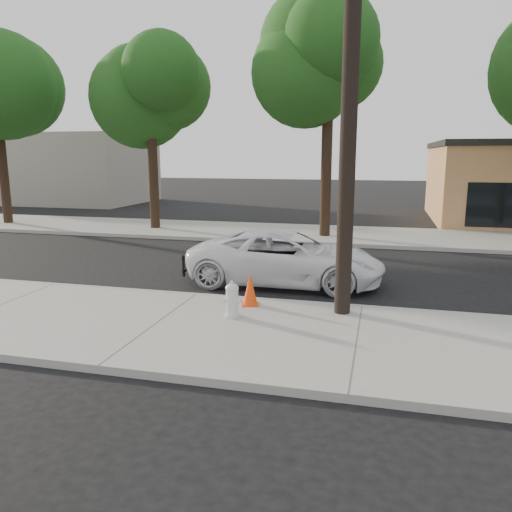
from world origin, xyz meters
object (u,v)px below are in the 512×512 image
at_px(police_cruiser, 287,258).
at_px(traffic_cone, 250,289).
at_px(fire_hydrant, 232,301).
at_px(utility_pole, 350,93).

relative_size(police_cruiser, traffic_cone, 7.14).
relative_size(fire_hydrant, traffic_cone, 0.97).
height_order(utility_pole, fire_hydrant, utility_pole).
xyz_separation_m(utility_pole, police_cruiser, (-1.74, 2.68, -3.96)).
bearing_deg(traffic_cone, fire_hydrant, -98.69).
distance_m(utility_pole, police_cruiser, 5.09).
relative_size(utility_pole, police_cruiser, 1.70).
bearing_deg(utility_pole, traffic_cone, 178.27).
bearing_deg(utility_pole, fire_hydrant, -158.79).
height_order(utility_pole, traffic_cone, utility_pole).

